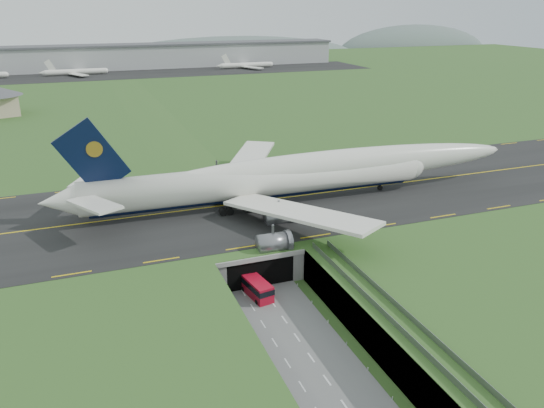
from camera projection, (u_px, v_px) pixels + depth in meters
name	position (u px, v px, depth m)	size (l,w,h in m)	color
ground	(277.00, 311.00, 84.44)	(900.00, 900.00, 0.00)	#305722
airfield_deck	(278.00, 294.00, 83.38)	(800.00, 800.00, 6.00)	gray
trench_road	(296.00, 336.00, 77.82)	(12.00, 75.00, 0.20)	slate
taxiway	(222.00, 206.00, 111.23)	(800.00, 44.00, 0.18)	black
tunnel_portal	(245.00, 249.00, 97.92)	(17.00, 22.30, 6.00)	gray
guideway	(408.00, 334.00, 69.37)	(3.00, 53.00, 7.05)	#A8A8A3
jumbo_jet	(293.00, 176.00, 112.16)	(103.30, 64.86, 21.46)	white
shuttle_tram	(257.00, 288.00, 88.06)	(3.95, 7.68, 2.99)	#B10B21
cargo_terminal	(112.00, 57.00, 342.09)	(320.00, 67.00, 15.60)	#B2B2B2
distant_hills	(176.00, 62.00, 483.94)	(700.00, 91.00, 60.00)	slate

